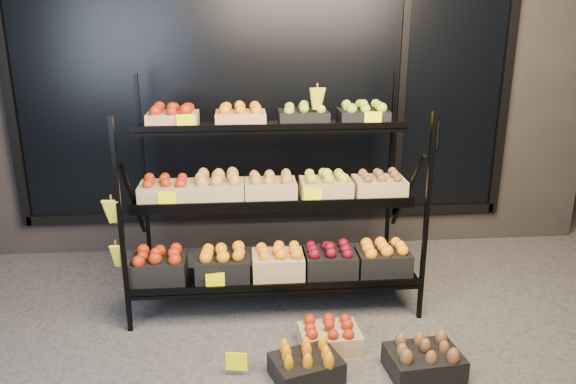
{
  "coord_description": "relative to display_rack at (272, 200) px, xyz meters",
  "views": [
    {
      "loc": [
        -0.23,
        -3.33,
        2.09
      ],
      "look_at": [
        0.1,
        0.55,
        0.86
      ],
      "focal_mm": 35.0,
      "sensor_mm": 36.0,
      "label": 1
    }
  ],
  "objects": [
    {
      "name": "tag_floor_a",
      "position": [
        -0.28,
        -1.0,
        -0.73
      ],
      "size": [
        0.13,
        0.01,
        0.12
      ],
      "primitive_type": "cube",
      "color": "#FFFB00",
      "rests_on": "ground"
    },
    {
      "name": "floor_crate_right",
      "position": [
        0.86,
        -1.07,
        -0.69
      ],
      "size": [
        0.46,
        0.36,
        0.21
      ],
      "rotation": [
        0.0,
        0.0,
        0.1
      ],
      "color": "black",
      "rests_on": "ground"
    },
    {
      "name": "building",
      "position": [
        0.01,
        1.99,
        0.96
      ],
      "size": [
        6.0,
        2.08,
        3.5
      ],
      "color": "#2D2826",
      "rests_on": "ground"
    },
    {
      "name": "floor_crate_midleft",
      "position": [
        0.14,
        -1.05,
        -0.69
      ],
      "size": [
        0.47,
        0.4,
        0.2
      ],
      "rotation": [
        0.0,
        0.0,
        0.3
      ],
      "color": "black",
      "rests_on": "ground"
    },
    {
      "name": "ground",
      "position": [
        0.01,
        -0.6,
        -0.79
      ],
      "size": [
        24.0,
        24.0,
        0.0
      ],
      "primitive_type": "plane",
      "color": "#514F4C",
      "rests_on": "ground"
    },
    {
      "name": "floor_crate_midright",
      "position": [
        0.33,
        -0.75,
        -0.7
      ],
      "size": [
        0.41,
        0.31,
        0.2
      ],
      "rotation": [
        0.0,
        0.0,
        0.07
      ],
      "color": "tan",
      "rests_on": "ground"
    },
    {
      "name": "display_rack",
      "position": [
        0.0,
        0.0,
        0.0
      ],
      "size": [
        2.18,
        1.02,
        1.69
      ],
      "color": "black",
      "rests_on": "ground"
    }
  ]
}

